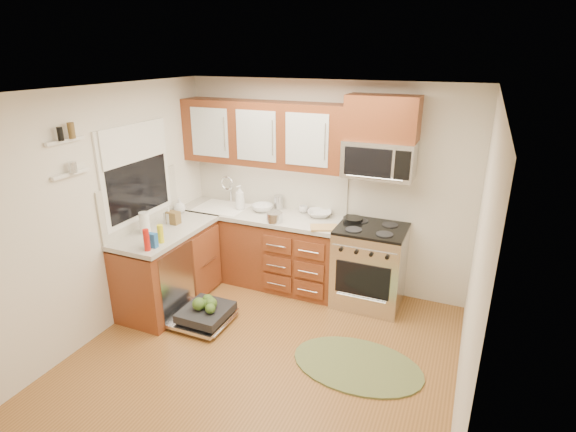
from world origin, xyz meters
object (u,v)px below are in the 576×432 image
at_px(range, 369,266).
at_px(sink, 222,217).
at_px(bowl_a, 319,214).
at_px(rug, 357,365).
at_px(microwave, 379,159).
at_px(skillet, 353,219).
at_px(bowl_b, 262,208).
at_px(cup, 303,209).
at_px(paper_towel_roll, 145,223).
at_px(stock_pot, 274,217).
at_px(cutting_board, 324,228).
at_px(dishwasher, 203,315).
at_px(upper_cabinets, 263,134).

height_order(range, sink, range).
xyz_separation_m(sink, bowl_a, (1.25, 0.18, 0.16)).
xyz_separation_m(sink, rug, (2.12, -1.16, -0.79)).
height_order(microwave, skillet, microwave).
distance_m(range, rug, 1.28).
height_order(bowl_b, cup, cup).
bearing_deg(paper_towel_roll, cup, 43.82).
xyz_separation_m(stock_pot, cutting_board, (0.60, 0.03, -0.05)).
height_order(sink, rug, sink).
relative_size(stock_pot, bowl_b, 0.74).
bearing_deg(microwave, rug, -81.51).
bearing_deg(stock_pot, bowl_b, 136.39).
bearing_deg(rug, microwave, 98.49).
relative_size(microwave, rug, 0.61).
distance_m(range, dishwasher, 1.95).
distance_m(rug, paper_towel_roll, 2.66).
bearing_deg(rug, skillet, 109.01).
relative_size(range, rug, 0.77).
bearing_deg(microwave, skillet, -177.17).
height_order(range, dishwasher, range).
relative_size(skillet, bowl_a, 0.80).
bearing_deg(sink, bowl_b, 8.87).
height_order(cutting_board, bowl_a, bowl_a).
height_order(skillet, cutting_board, skillet).
distance_m(range, paper_towel_roll, 2.56).
xyz_separation_m(cutting_board, bowl_b, (-0.90, 0.25, 0.03)).
bearing_deg(upper_cabinets, sink, -163.55).
height_order(microwave, bowl_a, microwave).
distance_m(upper_cabinets, sink, 1.21).
xyz_separation_m(microwave, sink, (-1.93, -0.13, -0.90)).
distance_m(sink, skillet, 1.69).
xyz_separation_m(sink, skillet, (1.68, 0.12, 0.17)).
distance_m(upper_cabinets, rug, 2.79).
height_order(paper_towel_roll, bowl_b, paper_towel_roll).
bearing_deg(paper_towel_roll, sink, 73.10).
bearing_deg(cutting_board, bowl_b, 164.23).
bearing_deg(bowl_b, upper_cabinets, 95.93).
distance_m(stock_pot, cutting_board, 0.60).
bearing_deg(sink, dishwasher, -70.80).
xyz_separation_m(range, dishwasher, (-1.54, -1.13, -0.38)).
distance_m(sink, rug, 2.55).
bearing_deg(range, bowl_a, 165.96).
xyz_separation_m(upper_cabinets, cutting_board, (0.91, -0.33, -0.94)).
xyz_separation_m(dishwasher, cutting_board, (1.04, 0.95, 0.84)).
height_order(dishwasher, bowl_a, bowl_a).
distance_m(range, cup, 1.06).
height_order(upper_cabinets, cup, upper_cabinets).
distance_m(skillet, stock_pot, 0.91).
distance_m(microwave, bowl_a, 1.01).
relative_size(dishwasher, skillet, 3.05).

